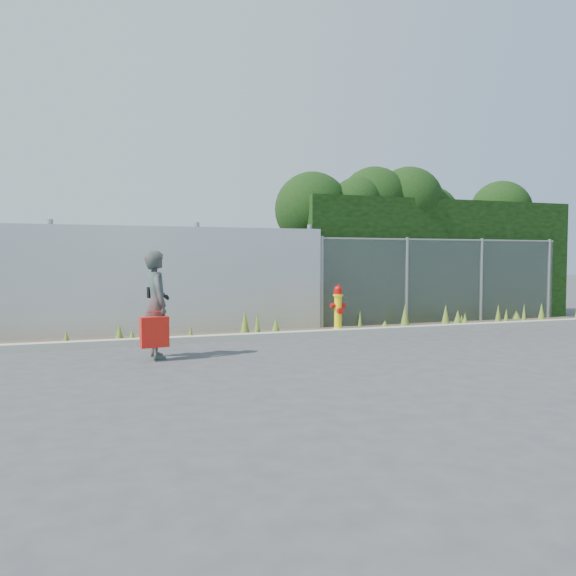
# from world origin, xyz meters

# --- Properties ---
(ground) EXTENTS (80.00, 80.00, 0.00)m
(ground) POSITION_xyz_m (0.00, 0.00, 0.00)
(ground) COLOR #3B3B3D
(ground) RESTS_ON ground
(curb) EXTENTS (16.00, 0.22, 0.12)m
(curb) POSITION_xyz_m (0.00, 1.80, 0.06)
(curb) COLOR #ABA69A
(curb) RESTS_ON ground
(weed_strip) EXTENTS (16.00, 1.33, 0.54)m
(weed_strip) POSITION_xyz_m (0.32, 2.36, 0.12)
(weed_strip) COLOR #473A29
(weed_strip) RESTS_ON ground
(corrugated_fence) EXTENTS (8.50, 0.21, 2.30)m
(corrugated_fence) POSITION_xyz_m (-3.25, 3.01, 1.10)
(corrugated_fence) COLOR #B8BCC0
(corrugated_fence) RESTS_ON ground
(chainlink_fence) EXTENTS (6.50, 0.07, 2.05)m
(chainlink_fence) POSITION_xyz_m (4.25, 3.00, 1.03)
(chainlink_fence) COLOR gray
(chainlink_fence) RESTS_ON ground
(hedge) EXTENTS (7.82, 1.98, 3.87)m
(hedge) POSITION_xyz_m (4.22, 4.06, 2.10)
(hedge) COLOR black
(hedge) RESTS_ON ground
(fire_hydrant) EXTENTS (0.33, 0.30, 1.00)m
(fire_hydrant) POSITION_xyz_m (1.21, 2.48, 0.48)
(fire_hydrant) COLOR #FFEC0D
(fire_hydrant) RESTS_ON ground
(woman) EXTENTS (0.47, 0.65, 1.68)m
(woman) POSITION_xyz_m (-2.82, 0.39, 0.84)
(woman) COLOR #0F6359
(woman) RESTS_ON ground
(red_tote_bag) EXTENTS (0.42, 0.15, 0.55)m
(red_tote_bag) POSITION_xyz_m (-2.88, 0.12, 0.44)
(red_tote_bag) COLOR #BB280A
(black_shoulder_bag) EXTENTS (0.23, 0.10, 0.17)m
(black_shoulder_bag) POSITION_xyz_m (-2.82, 0.57, 1.01)
(black_shoulder_bag) COLOR black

